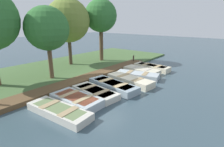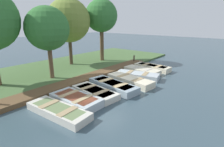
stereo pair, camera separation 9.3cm
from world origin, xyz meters
The scene contains 15 objects.
ground_plane centered at (0.00, 0.00, 0.00)m, with size 80.00×80.00×0.00m, color #384C56.
shore_bank centered at (-5.00, 0.00, 0.08)m, with size 8.00×24.00×0.15m.
dock_walkway centered at (-1.57, 0.00, 0.12)m, with size 1.15×13.37×0.25m.
rowboat_0 centered at (0.96, -4.12, 0.17)m, with size 3.22×1.30×0.36m.
rowboat_1 centered at (0.73, -2.95, 0.21)m, with size 2.68×1.27×0.42m.
rowboat_2 centered at (0.73, -1.64, 0.18)m, with size 2.92×1.38×0.36m.
rowboat_3 centered at (0.90, -0.27, 0.21)m, with size 3.41×1.55×0.42m.
rowboat_4 centered at (1.18, 1.15, 0.22)m, with size 3.31×1.42×0.44m.
rowboat_5 centered at (0.97, 2.41, 0.21)m, with size 3.13×1.70×0.42m.
rowboat_6 centered at (0.55, 3.79, 0.19)m, with size 2.88×1.33×0.39m.
rowboat_7 centered at (0.76, 5.11, 0.21)m, with size 3.02×1.18×0.43m.
mooring_post_far centered at (-1.66, 6.11, 0.41)m, with size 0.13×0.13×0.81m.
park_tree_left centered at (-3.40, -1.61, 3.44)m, with size 2.80×2.80×4.86m.
park_tree_center centered at (-5.60, 1.76, 3.94)m, with size 3.67×3.67×5.79m.
park_tree_right centered at (-4.59, 4.80, 4.35)m, with size 3.03×3.03×5.91m.
Camera 2 is at (7.05, -7.90, 3.90)m, focal length 28.00 mm.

